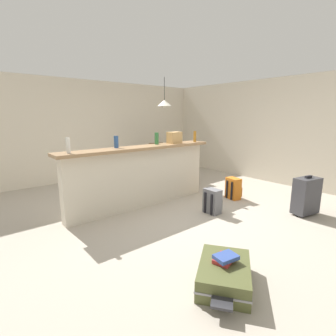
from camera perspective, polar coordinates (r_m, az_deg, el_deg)
name	(u,v)px	position (r m, az deg, el deg)	size (l,w,h in m)	color
ground_plane	(173,207)	(4.73, 1.15, -8.78)	(13.00, 13.00, 0.05)	#ADA393
wall_back	(98,130)	(7.03, -15.40, 8.22)	(6.60, 0.10, 2.50)	beige
wall_right	(255,130)	(6.98, 19.02, 7.99)	(0.10, 6.00, 2.50)	beige
partition_half_wall	(141,178)	(4.60, -6.01, -2.26)	(2.80, 0.20, 1.05)	beige
bar_countertop	(141,148)	(4.50, -6.16, 4.53)	(2.96, 0.40, 0.05)	#93704C
bottle_white	(68,145)	(3.91, -21.51, 4.73)	(0.06, 0.06, 0.23)	silver
bottle_blue	(116,142)	(4.35, -11.56, 5.77)	(0.08, 0.08, 0.20)	#284C89
bottle_green	(157,138)	(4.78, -2.56, 6.64)	(0.08, 0.08, 0.22)	#2D6B38
bottle_amber	(195,137)	(5.25, 6.04, 7.04)	(0.06, 0.06, 0.22)	#9E661E
grocery_bag	(174,138)	(4.97, 1.45, 6.83)	(0.26, 0.18, 0.22)	tan
dining_table	(167,156)	(6.30, -0.16, 2.75)	(1.10, 0.80, 0.74)	#332319
dining_chair_near_partition	(181,164)	(5.92, 2.98, 0.87)	(0.48, 0.48, 0.93)	#4C331E
dining_chair_far_side	(154,158)	(6.78, -3.06, 2.26)	(0.47, 0.47, 0.93)	#4C331E
pendant_lamp	(164,103)	(6.20, -0.81, 14.37)	(0.34, 0.34, 0.70)	black
suitcase_flat_olive	(224,274)	(2.74, 12.48, -22.24)	(0.87, 0.80, 0.22)	#51562D
backpack_orange	(233,189)	(5.22, 14.48, -4.52)	(0.29, 0.31, 0.42)	orange
backpack_grey	(213,201)	(4.40, 9.97, -7.40)	(0.25, 0.28, 0.42)	slate
suitcase_upright_charcoal	(306,196)	(4.80, 28.60, -5.45)	(0.48, 0.32, 0.67)	#38383D
book_stack	(225,258)	(2.70, 12.65, -19.13)	(0.26, 0.23, 0.08)	#AD2D2D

